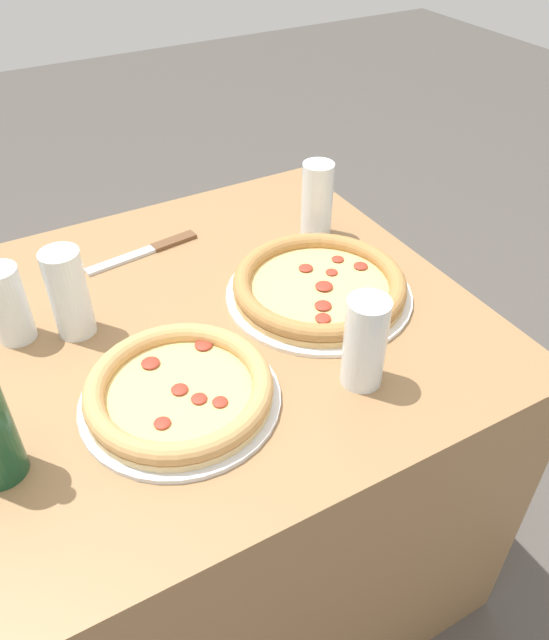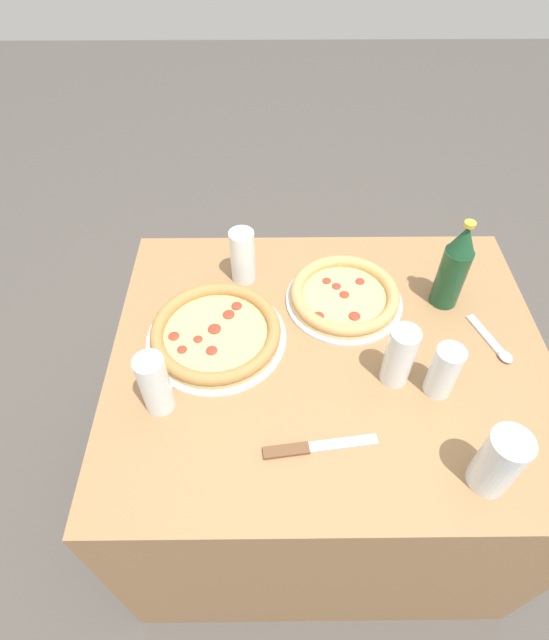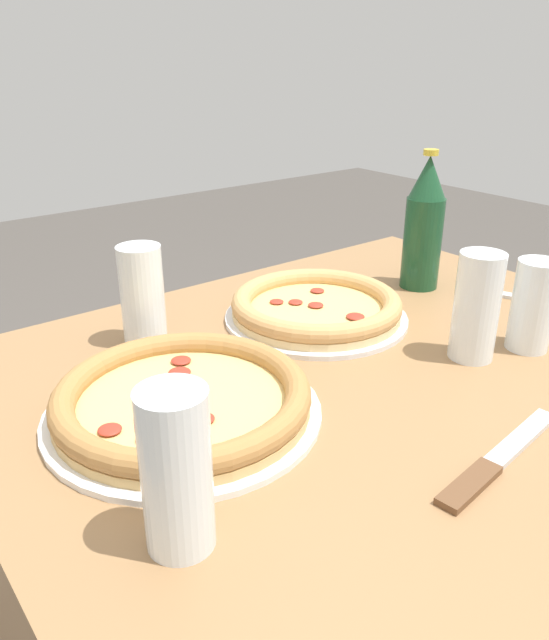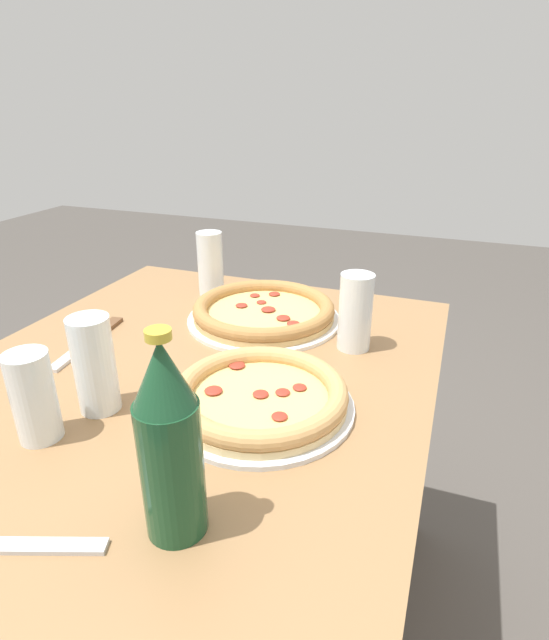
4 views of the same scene
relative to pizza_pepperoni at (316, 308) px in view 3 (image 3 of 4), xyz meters
name	(u,v)px [view 3 (image 3 of 4)]	position (x,y,z in m)	size (l,w,h in m)	color
table	(353,557)	(0.05, 0.16, -0.38)	(1.03, 0.84, 0.71)	#997047
pizza_pepperoni	(316,308)	(0.00, 0.00, 0.00)	(0.30, 0.30, 0.05)	silver
pizza_margherita	(183,400)	(0.32, 0.12, 0.00)	(0.33, 0.33, 0.05)	white
glass_orange_juice	(532,310)	(-0.18, 0.27, 0.04)	(0.06, 0.06, 0.13)	white
glass_water	(177,477)	(0.43, 0.30, 0.05)	(0.06, 0.06, 0.16)	white
glass_mango_juice	(476,312)	(-0.09, 0.24, 0.05)	(0.06, 0.06, 0.16)	white
glass_cola	(143,301)	(0.26, -0.09, 0.05)	(0.06, 0.06, 0.15)	white
beer_bottle	(424,224)	(-0.25, 0.00, 0.10)	(0.07, 0.07, 0.25)	#194728
knife	(497,460)	(0.10, 0.41, -0.02)	(0.24, 0.05, 0.01)	brown
spoon	(519,296)	(-0.34, 0.15, -0.02)	(0.08, 0.16, 0.01)	silver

